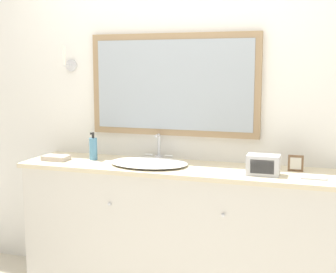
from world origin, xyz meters
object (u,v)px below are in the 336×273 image
appliance_box (263,165)px  sink_basin (149,162)px  soap_bottle (93,148)px  picture_frame (296,163)px

appliance_box → sink_basin: bearing=175.9°
soap_bottle → picture_frame: size_ratio=1.91×
sink_basin → picture_frame: sink_basin is taller
soap_bottle → appliance_box: bearing=-5.0°
sink_basin → appliance_box: bearing=-4.1°
sink_basin → picture_frame: (0.96, 0.11, 0.03)m
appliance_box → soap_bottle: bearing=175.0°
picture_frame → sink_basin: bearing=-173.5°
soap_bottle → appliance_box: size_ratio=1.01×
sink_basin → soap_bottle: size_ratio=2.69×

